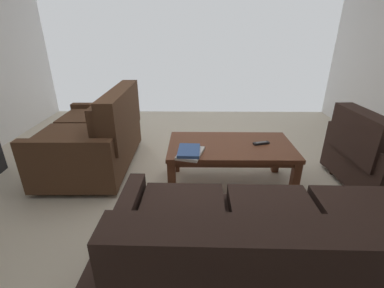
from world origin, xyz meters
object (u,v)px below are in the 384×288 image
(loveseat_near, at_px, (97,137))
(armchair_side, at_px, (384,157))
(book_stack, at_px, (190,152))
(tv_remote, at_px, (261,143))
(coffee_table, at_px, (230,151))
(sofa_main, at_px, (281,262))

(loveseat_near, relative_size, armchair_side, 1.41)
(book_stack, height_order, tv_remote, book_stack)
(tv_remote, bearing_deg, book_stack, 19.20)
(coffee_table, xyz_separation_m, armchair_side, (-1.50, 0.03, -0.05))
(loveseat_near, relative_size, book_stack, 4.01)
(armchair_side, relative_size, book_stack, 2.84)
(loveseat_near, xyz_separation_m, tv_remote, (-1.75, 0.38, 0.09))
(loveseat_near, xyz_separation_m, armchair_side, (-2.95, 0.42, -0.03))
(sofa_main, bearing_deg, armchair_side, -137.02)
(loveseat_near, xyz_separation_m, book_stack, (-1.06, 0.62, 0.11))
(sofa_main, relative_size, armchair_side, 1.90)
(loveseat_near, bearing_deg, armchair_side, 171.83)
(loveseat_near, distance_m, armchair_side, 2.98)
(loveseat_near, distance_m, book_stack, 1.23)
(coffee_table, distance_m, book_stack, 0.46)
(sofa_main, bearing_deg, tv_remote, -98.03)
(book_stack, relative_size, tv_remote, 2.03)
(coffee_table, xyz_separation_m, book_stack, (0.39, 0.23, 0.09))
(sofa_main, relative_size, loveseat_near, 1.34)
(armchair_side, height_order, book_stack, armchair_side)
(book_stack, bearing_deg, tv_remote, -160.80)
(coffee_table, distance_m, tv_remote, 0.31)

